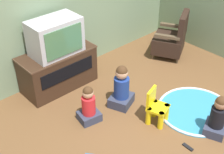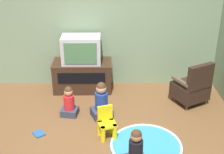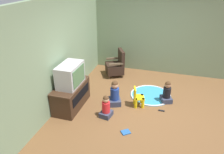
{
  "view_description": "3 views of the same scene",
  "coord_description": "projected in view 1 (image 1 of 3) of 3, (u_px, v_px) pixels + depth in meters",
  "views": [
    {
      "loc": [
        -2.59,
        -1.78,
        2.93
      ],
      "look_at": [
        -0.33,
        0.69,
        0.67
      ],
      "focal_mm": 50.0,
      "sensor_mm": 36.0,
      "label": 1
    },
    {
      "loc": [
        0.08,
        -3.88,
        3.02
      ],
      "look_at": [
        0.14,
        0.68,
        0.82
      ],
      "focal_mm": 50.0,
      "sensor_mm": 36.0,
      "label": 2
    },
    {
      "loc": [
        -4.64,
        -0.47,
        3.12
      ],
      "look_at": [
        -0.05,
        0.87,
        0.77
      ],
      "focal_mm": 35.0,
      "sensor_mm": 36.0,
      "label": 3
    }
  ],
  "objects": [
    {
      "name": "remote_control",
      "position": [
        188.0,
        147.0,
        3.92
      ],
      "size": [
        0.05,
        0.15,
        0.02
      ],
      "rotation": [
        0.0,
        0.0,
        1.52
      ],
      "color": "black",
      "rests_on": "ground_plane"
    },
    {
      "name": "child_watching_left",
      "position": [
        121.0,
        88.0,
        4.48
      ],
      "size": [
        0.42,
        0.4,
        0.66
      ],
      "rotation": [
        0.0,
        0.0,
        0.38
      ],
      "color": "#33384C",
      "rests_on": "ground_plane"
    },
    {
      "name": "play_mat",
      "position": [
        196.0,
        110.0,
        4.51
      ],
      "size": [
        1.11,
        1.11,
        0.04
      ],
      "color": "teal",
      "rests_on": "ground_plane"
    },
    {
      "name": "ground_plane",
      "position": [
        165.0,
        130.0,
        4.18
      ],
      "size": [
        30.0,
        30.0,
        0.0
      ],
      "primitive_type": "plane",
      "color": "brown"
    },
    {
      "name": "tv_cabinet",
      "position": [
        58.0,
        69.0,
        4.86
      ],
      "size": [
        1.17,
        0.54,
        0.62
      ],
      "color": "#382316",
      "rests_on": "ground_plane"
    },
    {
      "name": "black_armchair",
      "position": [
        171.0,
        39.0,
        5.66
      ],
      "size": [
        0.74,
        0.73,
        0.85
      ],
      "rotation": [
        0.0,
        0.0,
        3.63
      ],
      "color": "brown",
      "rests_on": "ground_plane"
    },
    {
      "name": "child_watching_center",
      "position": [
        89.0,
        106.0,
        4.22
      ],
      "size": [
        0.33,
        0.3,
        0.56
      ],
      "rotation": [
        0.0,
        0.0,
        -0.18
      ],
      "color": "#33384C",
      "rests_on": "ground_plane"
    },
    {
      "name": "yellow_kid_chair",
      "position": [
        156.0,
        109.0,
        4.22
      ],
      "size": [
        0.33,
        0.32,
        0.51
      ],
      "rotation": [
        0.0,
        0.0,
        0.31
      ],
      "color": "yellow",
      "rests_on": "ground_plane"
    },
    {
      "name": "television",
      "position": [
        55.0,
        37.0,
        4.53
      ],
      "size": [
        0.75,
        0.45,
        0.54
      ],
      "color": "#B7B7BC",
      "rests_on": "tv_cabinet"
    },
    {
      "name": "child_watching_right",
      "position": [
        217.0,
        118.0,
        4.0
      ],
      "size": [
        0.38,
        0.36,
        0.59
      ],
      "rotation": [
        0.0,
        0.0,
        0.38
      ],
      "color": "#33384C",
      "rests_on": "ground_plane"
    }
  ]
}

